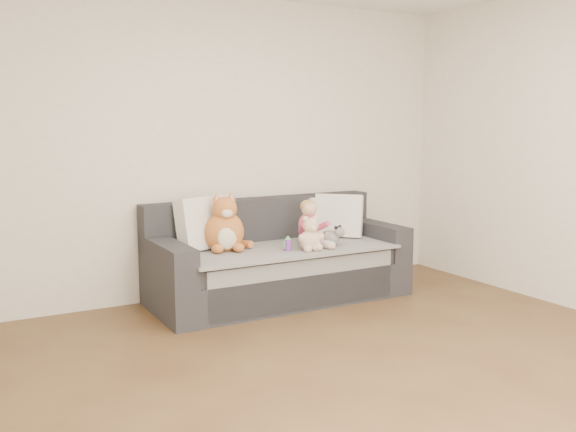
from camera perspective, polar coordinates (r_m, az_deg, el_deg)
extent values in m
plane|color=brown|center=(3.88, 10.35, -14.96)|extent=(5.00, 5.00, 0.00)
plane|color=beige|center=(5.71, -5.59, 6.08)|extent=(4.50, 0.00, 4.50)
cube|color=#242428|center=(5.57, -0.76, -5.92)|extent=(2.20, 0.90, 0.30)
cube|color=#242428|center=(5.49, -0.62, -3.71)|extent=(1.90, 0.80, 0.15)
cube|color=#242428|center=(5.77, -2.43, -0.35)|extent=(2.20, 0.20, 0.40)
cube|color=#242428|center=(5.11, -10.68, -3.92)|extent=(0.20, 0.90, 0.30)
cube|color=#242428|center=(6.04, 7.60, -1.95)|extent=(0.20, 0.90, 0.30)
cube|color=gray|center=(5.46, -0.52, -2.86)|extent=(1.85, 0.88, 0.02)
cube|color=gray|center=(5.18, 1.58, -6.16)|extent=(1.70, 0.02, 0.41)
cube|color=white|center=(5.38, -7.51, -0.62)|extent=(0.52, 0.35, 0.45)
cube|color=white|center=(6.03, 3.28, 0.03)|extent=(0.41, 0.23, 0.37)
cube|color=white|center=(5.91, 4.54, 0.03)|extent=(0.44, 0.43, 0.41)
ellipsoid|color=#C7465D|center=(5.52, 1.85, -1.85)|extent=(0.19, 0.15, 0.15)
ellipsoid|color=#C7465D|center=(5.51, 1.82, -0.73)|extent=(0.18, 0.15, 0.20)
ellipsoid|color=#DBAA8C|center=(5.48, 1.89, 0.64)|extent=(0.13, 0.13, 0.13)
ellipsoid|color=tan|center=(5.49, 1.80, 0.89)|extent=(0.14, 0.14, 0.11)
cylinder|color=#C7465D|center=(5.42, 1.30, -1.08)|extent=(0.11, 0.19, 0.12)
cylinder|color=#C7465D|center=(5.50, 2.95, -0.94)|extent=(0.10, 0.19, 0.12)
ellipsoid|color=#DBAA8C|center=(5.35, 1.41, -1.88)|extent=(0.05, 0.05, 0.05)
ellipsoid|color=#DBAA8C|center=(5.46, 3.56, -1.68)|extent=(0.05, 0.05, 0.05)
cylinder|color=#E5B2C6|center=(5.36, 2.18, -2.59)|extent=(0.11, 0.24, 0.08)
cylinder|color=#E5B2C6|center=(5.42, 3.18, -2.49)|extent=(0.09, 0.24, 0.08)
ellipsoid|color=#DBAA8C|center=(5.26, 2.68, -2.87)|extent=(0.05, 0.08, 0.04)
ellipsoid|color=#DBAA8C|center=(5.32, 3.93, -2.74)|extent=(0.05, 0.08, 0.04)
ellipsoid|color=#BE5D2A|center=(5.32, -5.66, -1.45)|extent=(0.33, 0.28, 0.35)
ellipsoid|color=beige|center=(5.21, -5.41, -1.94)|extent=(0.17, 0.08, 0.19)
ellipsoid|color=#BE5D2A|center=(5.26, -5.64, 0.65)|extent=(0.20, 0.20, 0.20)
ellipsoid|color=beige|center=(5.18, -5.44, 0.24)|extent=(0.10, 0.06, 0.07)
cone|color=#BE5D2A|center=(5.27, -6.38, 1.71)|extent=(0.09, 0.09, 0.07)
cone|color=pink|center=(5.26, -6.35, 1.64)|extent=(0.06, 0.06, 0.04)
cone|color=#BE5D2A|center=(5.29, -5.08, 1.76)|extent=(0.09, 0.09, 0.07)
cone|color=pink|center=(5.28, -5.05, 1.70)|extent=(0.06, 0.06, 0.04)
ellipsoid|color=#BE5D2A|center=(5.19, -6.29, -2.92)|extent=(0.10, 0.11, 0.08)
ellipsoid|color=#BE5D2A|center=(5.23, -4.42, -2.81)|extent=(0.10, 0.11, 0.08)
cylinder|color=#BE5D2A|center=(5.41, -4.11, -2.47)|extent=(0.13, 0.23, 0.08)
ellipsoid|color=beige|center=(5.29, 1.98, -2.16)|extent=(0.18, 0.16, 0.18)
ellipsoid|color=beige|center=(5.26, 2.04, -0.87)|extent=(0.13, 0.13, 0.13)
ellipsoid|color=beige|center=(5.24, 1.56, -0.29)|extent=(0.05, 0.05, 0.05)
ellipsoid|color=beige|center=(5.28, 2.42, -0.22)|extent=(0.05, 0.05, 0.05)
ellipsoid|color=beige|center=(5.22, 2.29, -1.11)|extent=(0.05, 0.05, 0.05)
ellipsoid|color=beige|center=(5.23, 1.28, -1.98)|extent=(0.07, 0.07, 0.07)
ellipsoid|color=beige|center=(5.31, 2.89, -1.84)|extent=(0.07, 0.07, 0.07)
ellipsoid|color=beige|center=(5.23, 1.77, -2.91)|extent=(0.07, 0.07, 0.07)
ellipsoid|color=beige|center=(5.28, 2.74, -2.82)|extent=(0.07, 0.07, 0.07)
ellipsoid|color=white|center=(5.50, 3.77, -1.97)|extent=(0.15, 0.19, 0.14)
ellipsoid|color=white|center=(5.45, 4.59, -1.46)|extent=(0.09, 0.09, 0.09)
ellipsoid|color=black|center=(5.42, 4.29, -1.04)|extent=(0.03, 0.03, 0.03)
ellipsoid|color=black|center=(5.47, 4.62, -0.95)|extent=(0.03, 0.03, 0.03)
cylinder|color=purple|center=(5.29, -0.01, -2.56)|extent=(0.09, 0.09, 0.09)
cone|color=#45B457|center=(5.28, -0.01, -1.94)|extent=(0.08, 0.08, 0.04)
cylinder|color=#45B457|center=(5.26, -0.34, -2.58)|extent=(0.02, 0.02, 0.06)
cylinder|color=#45B457|center=(5.33, 0.31, -2.43)|extent=(0.02, 0.02, 0.06)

